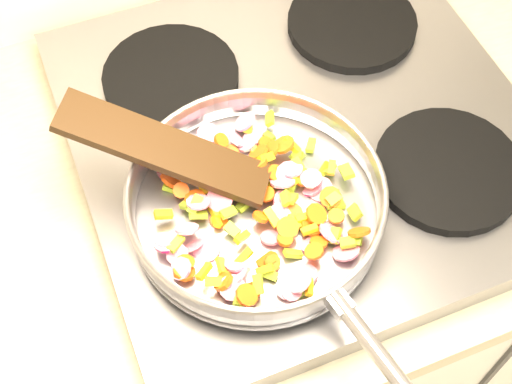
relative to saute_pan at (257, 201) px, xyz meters
name	(u,v)px	position (x,y,z in m)	size (l,w,h in m)	color
cooktop	(302,134)	(0.11, 0.12, -0.07)	(0.60, 0.60, 0.04)	#939399
grate_fl	(244,241)	(-0.03, -0.02, -0.04)	(0.19, 0.19, 0.02)	black
grate_fr	(448,170)	(0.25, -0.02, -0.04)	(0.19, 0.19, 0.02)	black
grate_bl	(171,77)	(-0.03, 0.26, -0.04)	(0.19, 0.19, 0.02)	black
grate_br	(352,23)	(0.25, 0.26, -0.04)	(0.19, 0.19, 0.02)	black
saute_pan	(257,201)	(0.00, 0.00, 0.00)	(0.34, 0.51, 0.05)	#9E9EA5
vegetable_heap	(259,208)	(0.00, 0.00, -0.01)	(0.26, 0.27, 0.04)	#D61452
wooden_spatula	(165,149)	(-0.08, 0.09, 0.03)	(0.26, 0.06, 0.01)	black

